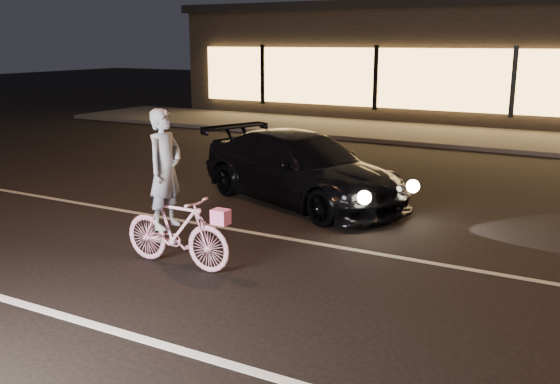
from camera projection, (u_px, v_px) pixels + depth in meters
The scene contains 7 objects.
ground at pixel (285, 301), 7.02m from camera, with size 90.00×90.00×0.00m, color black.
lane_stripe_near at pixel (207, 358), 5.74m from camera, with size 60.00×0.12×0.01m, color silver.
lane_stripe_far at pixel (353, 250), 8.72m from camera, with size 60.00×0.10×0.01m, color gray.
sidewalk at pixel (499, 139), 18.06m from camera, with size 30.00×4.00×0.12m, color #383533.
storefront at pixel (534, 60), 22.64m from camera, with size 25.40×8.42×4.20m.
cyclist at pixel (173, 212), 7.95m from camera, with size 1.61×0.56×2.03m.
sedan at pixel (301, 168), 11.16m from camera, with size 4.65×3.19×1.25m.
Camera 1 is at (3.11, -5.74, 2.85)m, focal length 40.00 mm.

